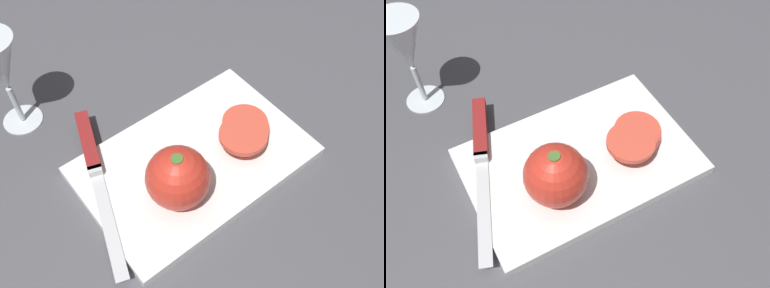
# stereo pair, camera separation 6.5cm
# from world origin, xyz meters

# --- Properties ---
(ground_plane) EXTENTS (3.00, 3.00, 0.00)m
(ground_plane) POSITION_xyz_m (0.00, 0.00, 0.00)
(ground_plane) COLOR #4C4C51
(cutting_board) EXTENTS (0.34, 0.22, 0.02)m
(cutting_board) POSITION_xyz_m (0.07, 0.00, 0.01)
(cutting_board) COLOR white
(cutting_board) RESTS_ON ground_plane
(wine_glass) EXTENTS (0.07, 0.07, 0.17)m
(wine_glass) POSITION_xyz_m (-0.09, 0.24, 0.12)
(wine_glass) COLOR silver
(wine_glass) RESTS_ON ground_plane
(whole_tomato) EXTENTS (0.09, 0.09, 0.09)m
(whole_tomato) POSITION_xyz_m (0.02, -0.04, 0.06)
(whole_tomato) COLOR red
(whole_tomato) RESTS_ON cutting_board
(knife) EXTENTS (0.11, 0.27, 0.01)m
(knife) POSITION_xyz_m (-0.04, 0.10, 0.02)
(knife) COLOR silver
(knife) RESTS_ON cutting_board
(tomato_slice_stack_near) EXTENTS (0.11, 0.10, 0.03)m
(tomato_slice_stack_near) POSITION_xyz_m (0.16, -0.02, 0.03)
(tomato_slice_stack_near) COLOR #DB4C38
(tomato_slice_stack_near) RESTS_ON cutting_board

